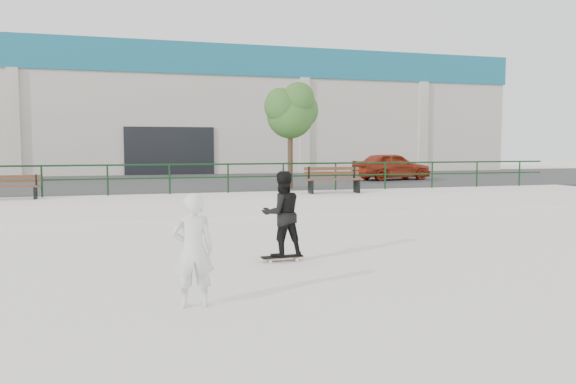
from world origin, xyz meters
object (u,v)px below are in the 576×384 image
object	(u,v)px
seated_skater	(193,250)
tree	(291,110)
red_car	(391,166)
skateboard	(282,257)
bench_left	(12,187)
bench_right	(333,180)
standing_skater	(282,214)

from	to	relation	value
seated_skater	tree	bearing A→B (deg)	-110.19
tree	red_car	bearing A→B (deg)	31.73
tree	skateboard	size ratio (longest dim) A/B	5.09
bench_left	skateboard	xyz separation A→B (m)	(6.13, -8.85, -0.80)
skateboard	bench_left	bearing A→B (deg)	121.65
bench_left	skateboard	size ratio (longest dim) A/B	2.07
bench_right	tree	xyz separation A→B (m)	(-0.80, 2.52, 2.56)
red_car	standing_skater	bearing A→B (deg)	139.36
bench_left	red_car	world-z (taller)	red_car
red_car	seated_skater	distance (m)	20.65
bench_right	skateboard	distance (m)	9.33
standing_skater	seated_skater	distance (m)	3.18
bench_right	seated_skater	xyz separation A→B (m)	(-6.08, -10.83, -0.19)
bench_right	red_car	xyz separation A→B (m)	(5.38, 6.33, 0.20)
red_car	skateboard	bearing A→B (deg)	139.36
skateboard	standing_skater	world-z (taller)	standing_skater
bench_left	bench_right	size ratio (longest dim) A/B	0.81
tree	standing_skater	distance (m)	11.63
tree	standing_skater	xyz separation A→B (m)	(-3.36, -10.82, -2.63)
red_car	standing_skater	xyz separation A→B (m)	(-9.54, -14.64, -0.27)
standing_skater	seated_skater	xyz separation A→B (m)	(-1.92, -2.53, -0.12)
tree	seated_skater	distance (m)	14.62
tree	red_car	xyz separation A→B (m)	(6.18, 3.82, -2.36)
seated_skater	bench_left	bearing A→B (deg)	-68.32
bench_left	red_car	size ratio (longest dim) A/B	0.42
bench_right	skateboard	world-z (taller)	bench_right
bench_right	standing_skater	distance (m)	9.28
skateboard	tree	bearing A→B (deg)	69.70
tree	seated_skater	xyz separation A→B (m)	(-5.28, -13.35, -2.75)
tree	seated_skater	size ratio (longest dim) A/B	2.64
seated_skater	bench_right	bearing A→B (deg)	-117.90
red_car	skateboard	world-z (taller)	red_car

